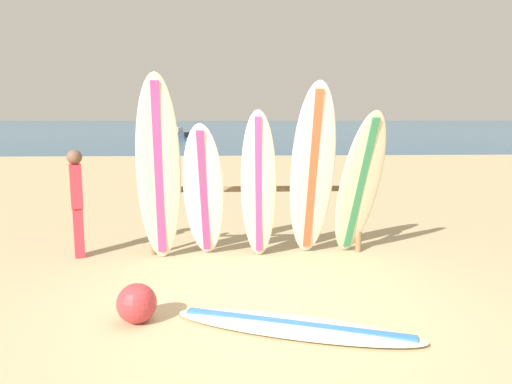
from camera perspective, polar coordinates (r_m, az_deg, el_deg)
name	(u,v)px	position (r m, az deg, el deg)	size (l,w,h in m)	color
ground_plane	(266,322)	(4.94, 1.12, -14.65)	(120.00, 120.00, 0.00)	tan
ocean_water	(236,127)	(62.54, -2.25, 7.44)	(120.00, 80.00, 0.01)	#1E5984
surfboard_rack	(257,205)	(6.99, 0.11, -1.45)	(3.02, 0.09, 1.08)	olive
surfboard_leaning_far_left	(159,171)	(6.54, -11.10, 2.39)	(0.63, 0.70, 2.48)	beige
surfboard_leaning_left	(204,193)	(6.57, -6.00, -0.14)	(0.55, 0.93, 1.87)	white
surfboard_leaning_center_left	(259,187)	(6.55, 0.30, 0.60)	(0.52, 0.68, 2.03)	beige
surfboard_leaning_center	(312,174)	(6.58, 6.46, 2.12)	(0.58, 0.98, 2.38)	silver
surfboard_leaning_center_right	(359,186)	(6.79, 11.77, 0.70)	(0.73, 1.01, 2.03)	beige
surfboard_lying_on_sand	(296,326)	(4.78, 4.56, -15.11)	(2.39, 1.28, 0.08)	beige
beachgoer_standing	(77,199)	(7.22, -19.85, -0.72)	(0.22, 0.28, 1.49)	#D8333F
small_boat_offshore	(177,133)	(40.09, -9.07, 6.66)	(2.30, 1.93, 0.71)	#333842
beach_ball	(137,303)	(4.99, -13.51, -12.30)	(0.38, 0.38, 0.38)	#B73338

